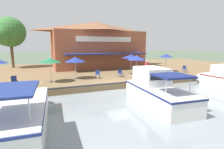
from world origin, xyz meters
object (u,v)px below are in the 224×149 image
Objects in this scene: cafe_chair_far_corner_seat at (14,80)px; cafe_chair_under_first_umbrella at (185,69)px; patio_umbrella_back_row at (137,58)px; cafe_chair_mid_patio at (151,70)px; person_mid_patio at (147,66)px; waterfront_restaurant at (96,44)px; patio_umbrella_mid_patio_right at (50,60)px; motorboat_far_downstream at (153,89)px; patio_umbrella_by_entrance at (75,59)px; cafe_chair_beside_entrance at (98,74)px; motorboat_fourth_along at (18,111)px; cafe_chair_back_row_seat at (120,72)px; patio_umbrella_mid_patio_left at (131,56)px; tree_behind_restaurant at (9,33)px; mooring_post at (222,70)px; patio_umbrella_near_quay_edge at (166,56)px.

cafe_chair_far_corner_seat and cafe_chair_under_first_umbrella have the same top height.
patio_umbrella_back_row reaches higher than cafe_chair_mid_patio.
patio_umbrella_back_row reaches higher than person_mid_patio.
waterfront_restaurant is 16.82× the size of cafe_chair_far_corner_seat.
patio_umbrella_mid_patio_right reaches higher than motorboat_far_downstream.
person_mid_patio is (-0.74, 13.80, 0.57)m from cafe_chair_far_corner_seat.
cafe_chair_under_first_umbrella is at bearing 86.28° from person_mid_patio.
cafe_chair_far_corner_seat is at bearing -76.73° from patio_umbrella_by_entrance.
motorboat_far_downstream is at bearing 12.77° from cafe_chair_beside_entrance.
motorboat_fourth_along reaches higher than cafe_chair_beside_entrance.
cafe_chair_mid_patio is at bearing 97.06° from cafe_chair_back_row_seat.
cafe_chair_back_row_seat is 12.04m from motorboat_fourth_along.
patio_umbrella_by_entrance is 13.98m from cafe_chair_under_first_umbrella.
patio_umbrella_mid_patio_right reaches higher than patio_umbrella_by_entrance.
cafe_chair_beside_entrance is at bearing -116.93° from patio_umbrella_back_row.
patio_umbrella_back_row is 0.34× the size of motorboat_far_downstream.
patio_umbrella_mid_patio_left is at bearing 101.47° from cafe_chair_beside_entrance.
tree_behind_restaurant is (-12.87, -14.10, 3.18)m from patio_umbrella_mid_patio_left.
motorboat_far_downstream is at bearing -30.79° from person_mid_patio.
person_mid_patio is (0.56, 8.31, -0.95)m from patio_umbrella_by_entrance.
patio_umbrella_back_row reaches higher than mooring_post.
patio_umbrella_back_row is 12.08m from motorboat_fourth_along.
patio_umbrella_mid_patio_right is (1.50, -14.57, -0.06)m from patio_umbrella_near_quay_edge.
patio_umbrella_mid_patio_left is 0.31× the size of motorboat_fourth_along.
patio_umbrella_by_entrance is 1.37× the size of person_mid_patio.
patio_umbrella_near_quay_edge is at bearing 57.38° from tree_behind_restaurant.
patio_umbrella_mid_patio_right is at bearing -89.20° from cafe_chair_back_row_seat.
waterfront_restaurant is at bearing 74.31° from tree_behind_restaurant.
patio_umbrella_mid_patio_left reaches higher than patio_umbrella_near_quay_edge.
cafe_chair_under_first_umbrella is at bearing 80.66° from patio_umbrella_mid_patio_left.
patio_umbrella_near_quay_edge is (-0.64, 12.07, 0.12)m from patio_umbrella_by_entrance.
person_mid_patio is at bearing -108.71° from mooring_post.
patio_umbrella_mid_patio_right is at bearing -87.26° from cafe_chair_beside_entrance.
patio_umbrella_near_quay_edge is 12.08m from motorboat_far_downstream.
patio_umbrella_by_entrance is at bearing 109.08° from patio_umbrella_mid_patio_right.
person_mid_patio is at bearing 86.15° from patio_umbrella_by_entrance.
waterfront_restaurant reaches higher than patio_umbrella_mid_patio_left.
motorboat_far_downstream reaches higher than cafe_chair_beside_entrance.
tree_behind_restaurant is (-14.00, -4.95, 3.28)m from patio_umbrella_mid_patio_right.
patio_umbrella_near_quay_edge is (8.91, 6.77, -1.51)m from waterfront_restaurant.
patio_umbrella_mid_patio_right is at bearing -90.20° from cafe_chair_under_first_umbrella.
mooring_post is (2.83, 12.51, -0.01)m from cafe_chair_back_row_seat.
motorboat_fourth_along is at bearing -60.11° from patio_umbrella_back_row.
waterfront_restaurant is at bearing -142.76° from patio_umbrella_near_quay_edge.
cafe_chair_far_corner_seat is 10.26m from cafe_chair_back_row_seat.
motorboat_far_downstream is at bearing -33.89° from cafe_chair_mid_patio.
person_mid_patio is 21.31m from tree_behind_restaurant.
patio_umbrella_near_quay_edge is at bearing 106.19° from cafe_chair_mid_patio.
cafe_chair_mid_patio is 4.82m from cafe_chair_under_first_umbrella.
tree_behind_restaurant is (-13.36, -16.55, 4.85)m from cafe_chair_mid_patio.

